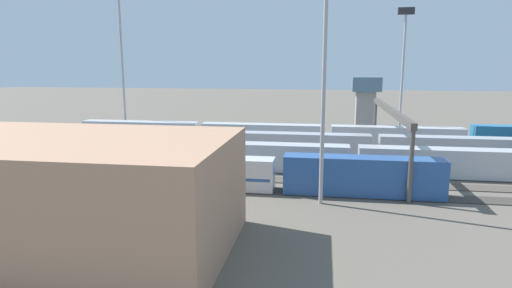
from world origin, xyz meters
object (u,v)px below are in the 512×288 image
(train_on_track_6, at_px, (163,170))
(light_mast_0, at_px, (121,36))
(control_tower, at_px, (365,101))
(train_on_track_4, at_px, (343,159))
(signal_gantry, at_px, (390,115))
(train_on_track_2, at_px, (290,144))
(light_mast_1, at_px, (326,14))
(light_mast_2, at_px, (403,58))
(train_on_track_0, at_px, (320,135))

(train_on_track_6, relative_size, light_mast_0, 2.02)
(control_tower, bearing_deg, train_on_track_4, 80.68)
(light_mast_0, xyz_separation_m, signal_gantry, (-49.54, 18.35, -12.77))
(control_tower, bearing_deg, signal_gantry, 91.16)
(train_on_track_2, height_order, light_mast_0, light_mast_0)
(train_on_track_2, bearing_deg, train_on_track_6, 55.08)
(train_on_track_2, distance_m, train_on_track_6, 24.39)
(light_mast_1, relative_size, light_mast_2, 1.29)
(light_mast_1, distance_m, control_tower, 52.19)
(train_on_track_0, relative_size, signal_gantry, 2.59)
(train_on_track_0, height_order, control_tower, control_tower)
(light_mast_2, bearing_deg, control_tower, -69.71)
(train_on_track_6, bearing_deg, train_on_track_4, -155.66)
(train_on_track_0, bearing_deg, train_on_track_4, 99.66)
(train_on_track_0, bearing_deg, train_on_track_6, 58.06)
(light_mast_2, bearing_deg, light_mast_1, 69.08)
(train_on_track_2, relative_size, light_mast_0, 3.49)
(train_on_track_2, height_order, train_on_track_0, same)
(train_on_track_2, distance_m, light_mast_1, 30.08)
(light_mast_0, height_order, light_mast_1, light_mast_0)
(light_mast_2, xyz_separation_m, signal_gantry, (4.39, 17.58, -8.31))
(control_tower, bearing_deg, light_mast_2, 110.29)
(train_on_track_6, xyz_separation_m, signal_gantry, (-28.68, -15.00, 5.56))
(train_on_track_6, xyz_separation_m, control_tower, (-28.05, -46.18, 5.12))
(train_on_track_0, xyz_separation_m, light_mast_2, (-14.37, -2.58, 13.87))
(train_on_track_4, relative_size, light_mast_0, 2.75)
(train_on_track_2, xyz_separation_m, light_mast_1, (-5.25, 23.67, 17.80))
(train_on_track_6, height_order, signal_gantry, signal_gantry)
(train_on_track_6, distance_m, control_tower, 54.27)
(train_on_track_2, bearing_deg, light_mast_0, -20.97)
(train_on_track_4, distance_m, light_mast_0, 52.22)
(light_mast_1, bearing_deg, train_on_track_6, -10.82)
(train_on_track_6, relative_size, light_mast_1, 2.08)
(train_on_track_0, height_order, train_on_track_4, same)
(train_on_track_6, height_order, light_mast_0, light_mast_0)
(light_mast_1, distance_m, signal_gantry, 24.24)
(control_tower, bearing_deg, train_on_track_6, 58.72)
(train_on_track_2, xyz_separation_m, train_on_track_4, (-8.15, 10.00, 0.01))
(light_mast_0, bearing_deg, signal_gantry, 159.68)
(train_on_track_2, xyz_separation_m, train_on_track_0, (-4.74, -10.00, 0.01))
(light_mast_0, distance_m, light_mast_1, 54.56)
(light_mast_0, bearing_deg, light_mast_1, 137.27)
(train_on_track_2, bearing_deg, signal_gantry, 161.24)
(signal_gantry, height_order, control_tower, control_tower)
(light_mast_2, bearing_deg, train_on_track_2, 33.35)
(light_mast_0, distance_m, signal_gantry, 54.35)
(train_on_track_4, distance_m, control_tower, 37.02)
(train_on_track_4, xyz_separation_m, signal_gantry, (-6.57, -5.00, 5.56))
(train_on_track_0, distance_m, train_on_track_4, 20.29)
(control_tower, bearing_deg, train_on_track_2, 61.71)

